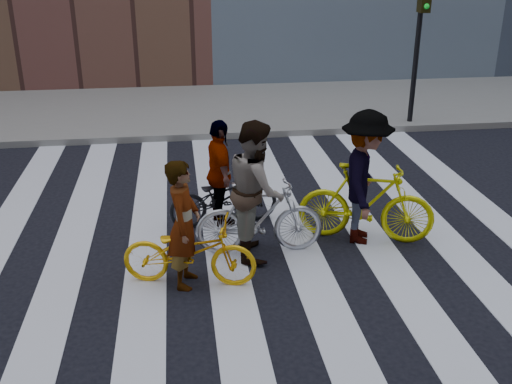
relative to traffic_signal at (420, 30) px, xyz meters
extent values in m
plane|color=black|center=(-4.40, -5.32, -2.28)|extent=(100.00, 100.00, 0.00)
cube|color=gray|center=(-4.40, 2.18, -2.20)|extent=(100.00, 5.00, 0.15)
cube|color=silver|center=(-7.15, -5.32, -2.27)|extent=(0.55, 10.00, 0.01)
cube|color=silver|center=(-6.05, -5.32, -2.27)|extent=(0.55, 10.00, 0.01)
cube|color=silver|center=(-4.95, -5.32, -2.27)|extent=(0.55, 10.00, 0.01)
cube|color=silver|center=(-3.85, -5.32, -2.27)|extent=(0.55, 10.00, 0.01)
cube|color=silver|center=(-2.75, -5.32, -2.27)|extent=(0.55, 10.00, 0.01)
cube|color=silver|center=(-1.65, -5.32, -2.27)|extent=(0.55, 10.00, 0.01)
cube|color=silver|center=(-0.55, -5.32, -2.27)|extent=(0.55, 10.00, 0.01)
cylinder|color=black|center=(0.00, 0.08, -0.68)|extent=(0.12, 0.12, 3.20)
sphere|color=#0CCC26|center=(0.00, -0.22, 0.54)|extent=(0.12, 0.12, 0.12)
imported|color=#FFB70E|center=(-5.46, -6.42, -1.83)|extent=(1.81, 0.97, 0.91)
imported|color=#B8BBC3|center=(-4.46, -5.71, -1.74)|extent=(1.81, 0.55, 1.08)
imported|color=yellow|center=(-2.86, -5.52, -1.69)|extent=(2.04, 1.16, 1.18)
imported|color=black|center=(-4.88, -4.69, -1.83)|extent=(1.78, 0.85, 0.90)
imported|color=slate|center=(-5.51, -6.42, -1.43)|extent=(0.53, 0.69, 1.69)
imported|color=slate|center=(-4.51, -5.71, -1.31)|extent=(0.76, 0.96, 1.94)
imported|color=slate|center=(-2.91, -5.52, -1.29)|extent=(1.10, 1.44, 1.97)
imported|color=slate|center=(-4.93, -4.69, -1.44)|extent=(0.56, 1.04, 1.68)
camera|label=1|loc=(-5.52, -13.21, 1.80)|focal=42.00mm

